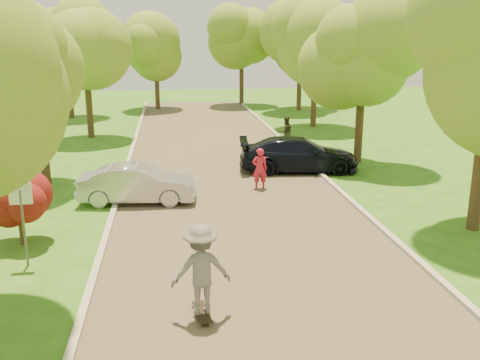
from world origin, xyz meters
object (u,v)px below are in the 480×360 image
skateboarder (201,269)px  person_striped (260,169)px  street_sign (22,207)px  silver_sedan (137,184)px  longboard (202,312)px  person_olive (286,132)px  dark_sedan (299,154)px

skateboarder → person_striped: (2.78, 9.33, -0.28)m
street_sign → person_striped: bearing=41.5°
silver_sedan → longboard: bearing=-163.0°
street_sign → person_olive: bearing=54.7°
skateboarder → dark_sedan: bearing=-119.2°
person_striped → skateboarder: bearing=74.6°
longboard → skateboarder: size_ratio=0.53×
street_sign → silver_sedan: size_ratio=0.54×
dark_sedan → longboard: dark_sedan is taller
silver_sedan → person_striped: person_striped is taller
street_sign → dark_sedan: 12.60m
street_sign → person_olive: street_sign is taller
person_striped → longboard: bearing=74.6°
street_sign → person_striped: street_sign is taller
dark_sedan → person_striped: bearing=145.9°
dark_sedan → longboard: bearing=163.7°
silver_sedan → longboard: (1.70, -8.18, -0.56)m
dark_sedan → skateboarder: (-4.90, -11.83, 0.34)m
silver_sedan → skateboarder: skateboarder is taller
dark_sedan → longboard: (-4.90, -11.83, -0.63)m
longboard → dark_sedan: bearing=-119.2°
street_sign → person_striped: (6.98, 6.18, -0.78)m
street_sign → silver_sedan: 5.69m
street_sign → longboard: 5.45m
silver_sedan → dark_sedan: 7.54m
silver_sedan → skateboarder: size_ratio=2.13×
skateboarder → person_striped: skateboarder is taller
dark_sedan → street_sign: bearing=139.8°
skateboarder → longboard: bearing=-6.7°
silver_sedan → person_olive: 11.11m
dark_sedan → person_olive: person_olive is taller
silver_sedan → skateboarder: 8.37m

